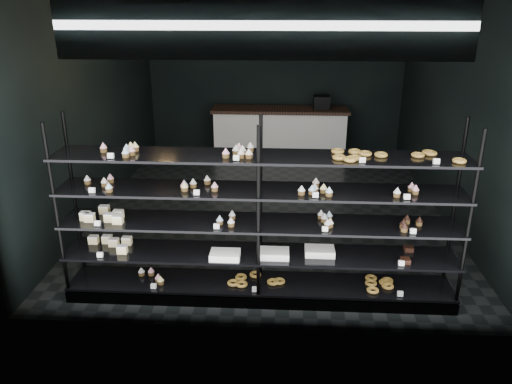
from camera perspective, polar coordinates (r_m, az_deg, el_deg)
room at (r=7.13m, az=1.74°, el=10.31°), size 5.01×6.01×3.20m
display_shelf at (r=5.11m, az=0.14°, el=-5.82°), size 4.00×0.50×1.91m
signage at (r=4.08m, az=0.68°, el=18.32°), size 3.30×0.05×0.50m
pendant_lamp at (r=6.36m, az=-11.22°, el=16.34°), size 0.31×0.31×0.88m
service_counter at (r=9.81m, az=2.80°, el=6.79°), size 2.61×0.65×1.23m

